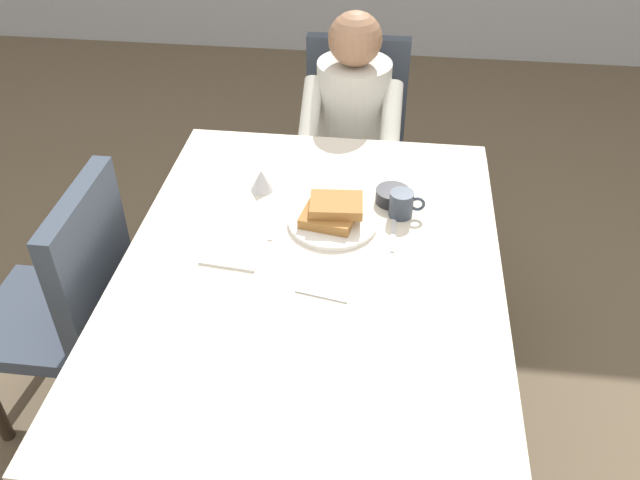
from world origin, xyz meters
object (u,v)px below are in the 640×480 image
object	(u,v)px
diner_person	(352,122)
chair_diner	(354,133)
plate_breakfast	(333,222)
fork_left_of_plate	(272,222)
chair_left_side	(71,298)
bowl_butter	(392,196)
dining_table_main	(310,289)
cup_coffee	(402,204)
syrup_pitcher	(262,180)
breakfast_stack	(332,211)
knife_right_of_plate	(393,231)
spoon_near_edge	(322,296)

from	to	relation	value
diner_person	chair_diner	bearing A→B (deg)	-90.00
plate_breakfast	fork_left_of_plate	world-z (taller)	plate_breakfast
chair_left_side	bowl_butter	size ratio (longest dim) A/B	8.45
dining_table_main	cup_coffee	distance (m)	0.40
syrup_pitcher	bowl_butter	bearing A→B (deg)	-2.23
dining_table_main	cup_coffee	size ratio (longest dim) A/B	13.49
syrup_pitcher	chair_diner	bearing A→B (deg)	72.48
syrup_pitcher	breakfast_stack	bearing A→B (deg)	-32.72
knife_right_of_plate	fork_left_of_plate	bearing A→B (deg)	89.92
cup_coffee	syrup_pitcher	bearing A→B (deg)	169.13
chair_diner	breakfast_stack	bearing A→B (deg)	90.07
breakfast_stack	knife_right_of_plate	distance (m)	0.20
dining_table_main	spoon_near_edge	world-z (taller)	spoon_near_edge
bowl_butter	syrup_pitcher	xyz separation A→B (m)	(-0.43, 0.02, 0.02)
fork_left_of_plate	diner_person	bearing A→B (deg)	-18.66
spoon_near_edge	chair_diner	bearing A→B (deg)	101.26
dining_table_main	plate_breakfast	distance (m)	0.24
dining_table_main	breakfast_stack	bearing A→B (deg)	78.94
bowl_butter	knife_right_of_plate	xyz separation A→B (m)	(0.01, -0.16, -0.02)
knife_right_of_plate	spoon_near_edge	bearing A→B (deg)	149.23
bowl_butter	fork_left_of_plate	bearing A→B (deg)	-156.07
knife_right_of_plate	plate_breakfast	bearing A→B (deg)	83.91
diner_person	breakfast_stack	xyz separation A→B (m)	(0.00, -0.80, 0.12)
chair_left_side	bowl_butter	bearing A→B (deg)	-70.22
diner_person	fork_left_of_plate	bearing A→B (deg)	77.22
diner_person	fork_left_of_plate	xyz separation A→B (m)	(-0.19, -0.82, 0.07)
breakfast_stack	diner_person	bearing A→B (deg)	90.09
diner_person	chair_left_side	distance (m)	1.31
bowl_butter	fork_left_of_plate	size ratio (longest dim) A/B	0.61
dining_table_main	diner_person	bearing A→B (deg)	87.72
diner_person	knife_right_of_plate	bearing A→B (deg)	103.31
plate_breakfast	chair_diner	bearing A→B (deg)	90.24
breakfast_stack	bowl_butter	distance (m)	0.23
chair_left_side	spoon_near_edge	bearing A→B (deg)	-98.29
chair_left_side	fork_left_of_plate	size ratio (longest dim) A/B	5.17
syrup_pitcher	dining_table_main	bearing A→B (deg)	-60.65
cup_coffee	bowl_butter	xyz separation A→B (m)	(-0.03, 0.07, -0.02)
breakfast_stack	chair_left_side	bearing A→B (deg)	-165.33
chair_diner	spoon_near_edge	xyz separation A→B (m)	(0.01, -1.29, 0.21)
dining_table_main	breakfast_stack	xyz separation A→B (m)	(0.04, 0.21, 0.14)
spoon_near_edge	diner_person	bearing A→B (deg)	101.31
syrup_pitcher	spoon_near_edge	size ratio (longest dim) A/B	0.53
plate_breakfast	bowl_butter	bearing A→B (deg)	38.72
breakfast_stack	dining_table_main	bearing A→B (deg)	-101.06
chair_diner	fork_left_of_plate	bearing A→B (deg)	79.21
chair_diner	plate_breakfast	bearing A→B (deg)	90.24
dining_table_main	fork_left_of_plate	xyz separation A→B (m)	(-0.15, 0.19, 0.09)
cup_coffee	fork_left_of_plate	distance (m)	0.41
fork_left_of_plate	spoon_near_edge	xyz separation A→B (m)	(0.19, -0.31, 0.00)
diner_person	bowl_butter	bearing A→B (deg)	105.64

